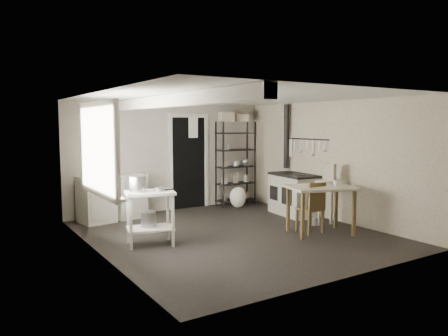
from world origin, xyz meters
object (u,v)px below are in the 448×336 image
stockpot (137,185)px  base_cabinets (112,196)px  prep_table (150,219)px  flour_sack (238,197)px  stove (294,193)px  work_table (320,212)px  shelf_rack (236,164)px  chair (310,205)px

stockpot → base_cabinets: 2.08m
prep_table → flour_sack: 3.37m
stove → work_table: (-0.66, -1.43, -0.06)m
work_table → flour_sack: 2.68m
stove → flour_sack: size_ratio=2.34×
base_cabinets → work_table: size_ratio=1.25×
stockpot → stove: bearing=8.0°
shelf_rack → work_table: 3.01m
flour_sack → stockpot: bearing=-149.9°
shelf_rack → chair: (-0.34, -2.80, -0.46)m
prep_table → flour_sack: prep_table is taller
stockpot → shelf_rack: size_ratio=0.14×
base_cabinets → flour_sack: bearing=-15.2°
prep_table → work_table: bearing=-18.0°
stove → chair: size_ratio=1.22×
stove → work_table: stove is taller
shelf_rack → flour_sack: shelf_rack is taller
shelf_rack → chair: shelf_rack is taller
prep_table → shelf_rack: size_ratio=0.44×
base_cabinets → stove: bearing=-34.4°
work_table → flour_sack: bearing=87.3°
stockpot → stove: size_ratio=0.25×
stove → chair: 1.48m
stove → chair: chair is taller
stockpot → work_table: 3.09m
chair → flour_sack: bearing=86.0°
prep_table → flour_sack: bearing=32.3°
shelf_rack → work_table: shelf_rack is taller
prep_table → work_table: (2.72, -0.88, -0.02)m
work_table → chair: 0.21m
flour_sack → base_cabinets: bearing=174.7°
work_table → flour_sack: (0.13, 2.68, -0.14)m
work_table → prep_table: bearing=162.0°
stockpot → shelf_rack: bearing=32.8°
shelf_rack → chair: size_ratio=2.17×
prep_table → stockpot: (-0.18, 0.05, 0.54)m
base_cabinets → work_table: base_cabinets is taller
stove → stockpot: bearing=-165.5°
base_cabinets → stove: (3.30, -1.51, -0.02)m
base_cabinets → work_table: 3.95m
chair → work_table: bearing=-57.3°
prep_table → chair: size_ratio=0.95×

